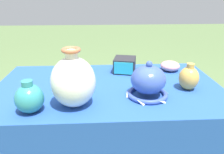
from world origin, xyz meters
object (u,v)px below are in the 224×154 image
object	(u,v)px
jar_round_teal	(29,98)
jar_round_ochre	(189,78)
vase_tall_bulbous	(73,81)
bowl_shallow_rose	(170,66)
mosaic_tile_box	(125,65)
vase_dome_bell	(148,82)

from	to	relation	value
jar_round_teal	jar_round_ochre	distance (m)	0.77
vase_tall_bulbous	bowl_shallow_rose	distance (m)	0.71
mosaic_tile_box	jar_round_teal	size ratio (longest dim) A/B	1.15
jar_round_teal	vase_tall_bulbous	bearing A→B (deg)	14.94
vase_dome_bell	jar_round_ochre	distance (m)	0.24
jar_round_ochre	jar_round_teal	bearing A→B (deg)	-166.01
bowl_shallow_rose	vase_dome_bell	bearing A→B (deg)	-121.88
vase_dome_bell	bowl_shallow_rose	distance (m)	0.42
bowl_shallow_rose	mosaic_tile_box	bearing A→B (deg)	-179.20
vase_dome_bell	bowl_shallow_rose	xyz separation A→B (m)	(0.22, 0.35, -0.04)
vase_tall_bulbous	vase_dome_bell	size ratio (longest dim) A/B	1.25
vase_tall_bulbous	mosaic_tile_box	bearing A→B (deg)	57.17
vase_dome_bell	mosaic_tile_box	xyz separation A→B (m)	(-0.07, 0.35, -0.03)
mosaic_tile_box	jar_round_teal	bearing A→B (deg)	-121.19
vase_dome_bell	mosaic_tile_box	world-z (taller)	vase_dome_bell
vase_dome_bell	bowl_shallow_rose	size ratio (longest dim) A/B	1.71
jar_round_teal	bowl_shallow_rose	size ratio (longest dim) A/B	1.16
vase_tall_bulbous	jar_round_ochre	world-z (taller)	vase_tall_bulbous
vase_tall_bulbous	mosaic_tile_box	xyz separation A→B (m)	(0.27, 0.42, -0.07)
jar_round_teal	bowl_shallow_rose	distance (m)	0.88
vase_dome_bell	jar_round_teal	distance (m)	0.54
vase_tall_bulbous	jar_round_teal	world-z (taller)	vase_tall_bulbous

